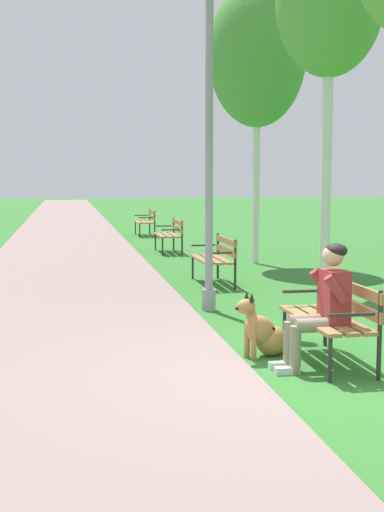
% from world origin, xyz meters
% --- Properties ---
extents(ground_plane, '(120.00, 120.00, 0.00)m').
position_xyz_m(ground_plane, '(0.00, 0.00, 0.00)').
color(ground_plane, '#33752D').
extents(paved_path, '(3.46, 60.00, 0.04)m').
position_xyz_m(paved_path, '(-2.09, 24.00, 0.02)').
color(paved_path, gray).
rests_on(paved_path, ground).
extents(park_bench_near, '(0.55, 1.50, 0.85)m').
position_xyz_m(park_bench_near, '(0.55, 0.47, 0.51)').
color(park_bench_near, olive).
rests_on(park_bench_near, ground).
extents(park_bench_mid, '(0.55, 1.50, 0.85)m').
position_xyz_m(park_bench_mid, '(0.50, 5.92, 0.51)').
color(park_bench_mid, olive).
rests_on(park_bench_mid, ground).
extents(park_bench_far, '(0.55, 1.50, 0.85)m').
position_xyz_m(park_bench_far, '(0.47, 11.31, 0.51)').
color(park_bench_far, olive).
rests_on(park_bench_far, ground).
extents(park_bench_furthest, '(0.55, 1.50, 0.85)m').
position_xyz_m(park_bench_furthest, '(0.47, 16.66, 0.51)').
color(park_bench_furthest, olive).
rests_on(park_bench_furthest, ground).
extents(person_seated_on_near_bench, '(0.74, 0.49, 1.25)m').
position_xyz_m(person_seated_on_near_bench, '(0.34, 0.22, 0.68)').
color(person_seated_on_near_bench, gray).
rests_on(person_seated_on_near_bench, ground).
extents(dog_shepherd, '(0.80, 0.44, 0.71)m').
position_xyz_m(dog_shepherd, '(-0.08, 0.81, 0.26)').
color(dog_shepherd, '#B27F47').
rests_on(dog_shepherd, ground).
extents(lamp_post_near, '(0.24, 0.24, 4.61)m').
position_xyz_m(lamp_post_near, '(-0.13, 3.50, 2.38)').
color(lamp_post_near, gray).
rests_on(lamp_post_near, ground).
extents(birch_tree_third, '(1.79, 1.84, 6.03)m').
position_xyz_m(birch_tree_third, '(2.28, 5.31, 4.75)').
color(birch_tree_third, silver).
rests_on(birch_tree_third, ground).
extents(birch_tree_fourth, '(2.10, 2.12, 6.07)m').
position_xyz_m(birch_tree_fourth, '(1.99, 8.75, 4.50)').
color(birch_tree_fourth, silver).
rests_on(birch_tree_fourth, ground).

